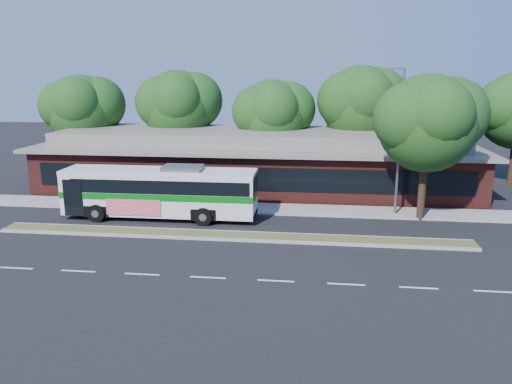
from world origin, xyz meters
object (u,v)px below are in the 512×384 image
transit_bus (161,189)px  sedan (113,191)px  sidewalk_tree (434,121)px  lamp_post (399,138)px

transit_bus → sedan: transit_bus is taller
transit_bus → sidewalk_tree: (16.20, 1.74, 4.16)m
sedan → lamp_post: bearing=-85.5°
transit_bus → sedan: (-4.83, 4.10, -1.22)m
transit_bus → sedan: 6.45m
sidewalk_tree → lamp_post: bearing=163.1°
sedan → transit_bus: bearing=-120.5°
lamp_post → transit_bus: 14.85m
lamp_post → transit_bus: (-14.35, -2.30, -3.06)m
transit_bus → lamp_post: bearing=8.7°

